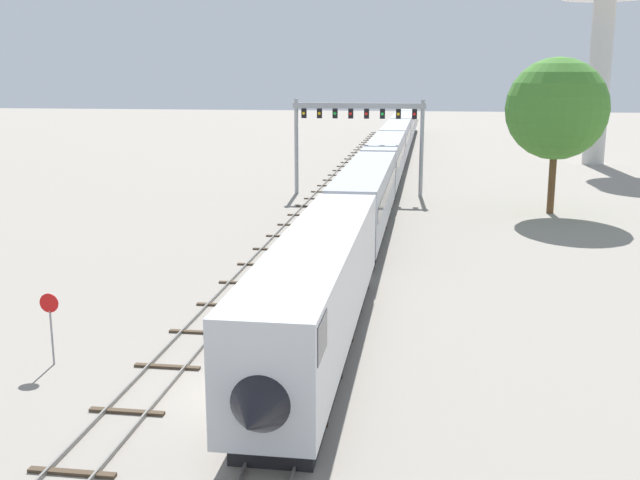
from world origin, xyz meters
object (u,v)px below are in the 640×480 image
(passenger_train, at_px, (392,150))
(trackside_tree_left, at_px, (557,109))
(stop_sign, at_px, (50,319))
(signal_gantry, at_px, (359,124))

(passenger_train, bearing_deg, trackside_tree_left, -58.76)
(passenger_train, relative_size, stop_sign, 46.60)
(signal_gantry, xyz_separation_m, stop_sign, (-7.75, -43.29, -4.61))
(passenger_train, distance_m, signal_gantry, 16.53)
(trackside_tree_left, bearing_deg, stop_sign, -123.55)
(passenger_train, xyz_separation_m, stop_sign, (-10.00, -59.21, -0.74))
(trackside_tree_left, bearing_deg, signal_gantry, 156.29)
(stop_sign, height_order, trackside_tree_left, trackside_tree_left)
(signal_gantry, xyz_separation_m, trackside_tree_left, (16.23, -7.13, 1.82))
(signal_gantry, height_order, stop_sign, signal_gantry)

